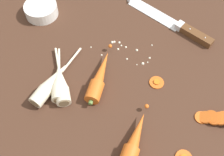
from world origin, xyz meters
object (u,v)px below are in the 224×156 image
Objects in this scene: parsnip_mid_right at (59,82)px; carrot_slice_stack at (215,118)px; chefs_knife at (165,18)px; parsnip_mid_left at (51,84)px; whole_carrot at (99,77)px; prep_bowl at (41,10)px; whole_carrot_second at (134,141)px; parsnip_front at (61,83)px; carrot_slice_stray_mid at (157,82)px.

carrot_slice_stack is at bearing -4.93° from parsnip_mid_right.
parsnip_mid_left reaches higher than chefs_knife.
whole_carrot is 34.01cm from prep_bowl.
parsnip_front is (-22.38, 13.58, -0.12)cm from whole_carrot_second.
carrot_slice_stack reaches higher than chefs_knife.
whole_carrot_second is 27.01cm from parsnip_mid_right.
whole_carrot and whole_carrot_second have the same top height.
parsnip_front reaches higher than carrot_slice_stray_mid.
carrot_slice_stack is 0.93× the size of prep_bowl.
chefs_knife is at bearing 47.61° from parsnip_mid_right.
chefs_knife is 1.47× the size of whole_carrot.
parsnip_front is at bearing -167.83° from carrot_slice_stray_mid.
carrot_slice_stray_mid is 0.39× the size of prep_bowl.
carrot_slice_stray_mid is (29.59, 6.27, -1.62)cm from parsnip_mid_left.
parsnip_front is at bearing -131.27° from chefs_knife.
whole_carrot_second is 26.18cm from parsnip_front.
whole_carrot is 2.08× the size of carrot_slice_stack.
prep_bowl is (-14.12, 27.31, 0.17)cm from parsnip_front.
whole_carrot_second is at bearing -96.55° from chefs_knife.
carrot_slice_stack is at bearing -66.33° from chefs_knife.
whole_carrot_second is (12.03, -17.28, -0.00)cm from whole_carrot.
carrot_slice_stray_mid is at bearing 150.34° from carrot_slice_stack.
parsnip_mid_left is at bearing -168.03° from carrot_slice_stray_mid.
chefs_knife is at bearing 48.73° from parsnip_front.
prep_bowl is (-36.50, 40.90, 0.05)cm from whole_carrot_second.
parsnip_front is at bearing 175.52° from carrot_slice_stack.
parsnip_mid_left is 30.29cm from carrot_slice_stray_mid.
carrot_slice_stack is (43.49, -3.75, -0.89)cm from parsnip_mid_right.
carrot_slice_stray_mid is at bearing -27.80° from prep_bowl.
parsnip_front is 1.05× the size of parsnip_mid_right.
parsnip_mid_right is 43.66cm from carrot_slice_stack.
whole_carrot reaches higher than parsnip_mid_right.
carrot_slice_stack is (15.22, -34.73, 0.44)cm from chefs_knife.
chefs_knife is 44.06cm from parsnip_mid_left.
parsnip_mid_left is at bearing 176.43° from carrot_slice_stack.
parsnip_front is 42.90cm from carrot_slice_stack.
prep_bowl reaches higher than chefs_knife.
whole_carrot is 10.99cm from parsnip_front.
prep_bowl is at bearing 117.34° from parsnip_front.
parsnip_mid_left and parsnip_mid_right have the same top height.
parsnip_mid_left is 2.30cm from parsnip_mid_right.
whole_carrot_second is at bearing -31.19° from parsnip_mid_right.
prep_bowl is at bearing 151.67° from carrot_slice_stack.
parsnip_mid_right is at bearing 175.07° from carrot_slice_stack.
carrot_slice_stray_mid is at bearing 11.97° from parsnip_mid_left.
parsnip_front is 1.90× the size of carrot_slice_stack.
whole_carrot_second is at bearing -102.71° from carrot_slice_stray_mid.
whole_carrot is 0.97× the size of parsnip_mid_left.
parsnip_mid_right is at bearing -132.39° from chefs_knife.
parsnip_front is 30.75cm from prep_bowl.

